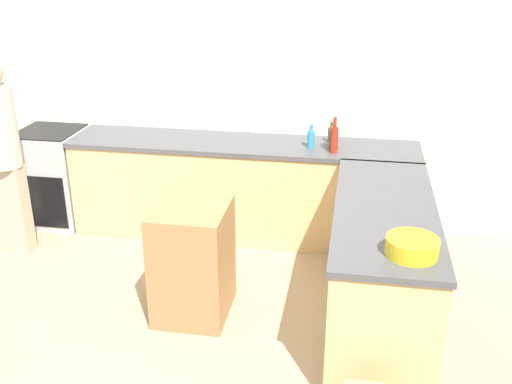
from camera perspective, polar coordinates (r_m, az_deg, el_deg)
ground_plane at (r=4.19m, az=-6.25°, el=-15.31°), size 14.00×14.00×0.00m
wall_back at (r=5.61m, az=-0.64°, el=10.09°), size 8.00×0.06×2.70m
counter_back at (r=5.56m, az=-1.24°, el=0.31°), size 3.15×0.65×0.91m
counter_peninsula at (r=4.36m, az=11.77°, el=-6.86°), size 0.69×1.89×0.91m
range_oven at (r=6.17m, az=-18.66°, el=1.44°), size 0.60×0.63×0.92m
island_table at (r=4.40m, az=-6.04°, el=-6.56°), size 0.52×0.58×0.86m
mixing_bowl at (r=3.54m, az=14.65°, el=-5.06°), size 0.30×0.30×0.11m
dish_soap_bottle at (r=5.24m, az=5.25°, el=5.08°), size 0.06×0.06×0.21m
wine_bottle_dark at (r=5.22m, az=7.43°, el=5.02°), size 0.07×0.07×0.23m
olive_oil_bottle at (r=5.40m, az=7.17°, el=5.46°), size 0.06×0.06×0.19m
hot_sauce_bottle at (r=5.12m, az=7.46°, el=5.06°), size 0.06×0.06×0.31m
person_by_range at (r=5.48m, az=-22.93°, el=3.52°), size 0.29×0.29×1.70m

